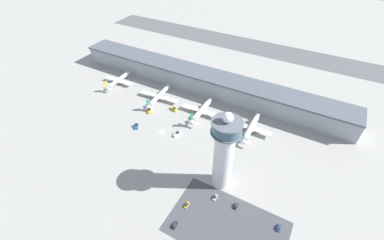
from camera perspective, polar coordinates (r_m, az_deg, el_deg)
ground_plane at (r=202.43m, az=-6.78°, el=-2.67°), size 1000.00×1000.00×0.00m
terminal_building at (r=244.69m, az=2.42°, el=8.69°), size 267.54×25.00×18.38m
runway_strip at (r=346.90m, az=11.69°, el=16.06°), size 401.30×44.00×0.01m
control_tower at (r=148.35m, az=7.13°, el=-6.95°), size 17.11×17.11×56.57m
parking_lot_surface at (r=154.74m, az=7.73°, el=-22.39°), size 64.00×40.00×0.01m
airplane_gate_alpha at (r=265.66m, az=-16.14°, el=8.43°), size 30.89×33.72×11.38m
airplane_gate_bravo at (r=234.43m, az=-7.47°, el=5.23°), size 38.29×36.84×11.85m
airplane_gate_charlie at (r=215.01m, az=2.06°, el=2.04°), size 35.90×35.46×13.19m
airplane_gate_delta at (r=203.25m, az=12.95°, el=-1.74°), size 32.22×36.00×13.12m
service_truck_catering at (r=223.59m, az=-9.43°, el=2.13°), size 6.33×7.34×2.83m
service_truck_fuel at (r=222.61m, az=-4.04°, el=2.45°), size 7.63×4.70×2.84m
service_truck_baggage at (r=209.42m, az=-12.23°, el=-1.32°), size 5.77×6.53×3.07m
service_truck_water at (r=198.11m, az=-3.27°, el=-3.12°), size 4.01×6.99×3.16m
car_red_hatchback at (r=159.47m, az=-1.20°, el=-18.37°), size 1.86×4.31×1.37m
car_maroon_suv at (r=162.73m, az=5.14°, el=-16.76°), size 1.86×4.29×1.51m
car_navy_sedan at (r=161.14m, az=9.71°, el=-18.31°), size 1.83×4.12×1.53m
car_blue_compact at (r=159.75m, az=18.70°, el=-21.75°), size 1.88×4.41×1.56m
car_black_suv at (r=153.55m, az=-3.87°, el=-22.29°), size 1.99×4.67×1.46m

